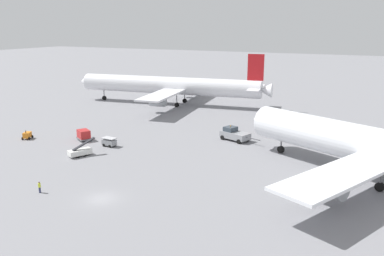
% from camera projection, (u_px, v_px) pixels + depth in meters
% --- Properties ---
extents(ground_plane, '(600.00, 600.00, 0.00)m').
position_uv_depth(ground_plane, '(101.00, 199.00, 54.44)').
color(ground_plane, gray).
extents(airliner_at_gate_left, '(59.49, 44.41, 15.16)m').
position_uv_depth(airliner_at_gate_left, '(171.00, 86.00, 117.94)').
color(airliner_at_gate_left, silver).
rests_on(airliner_at_gate_left, ground).
extents(airliner_being_pushed, '(45.58, 45.11, 17.04)m').
position_uv_depth(airliner_being_pushed, '(377.00, 148.00, 59.71)').
color(airliner_being_pushed, white).
rests_on(airliner_being_pushed, ground).
extents(pushback_tug, '(9.09, 4.74, 2.91)m').
position_uv_depth(pushback_tug, '(235.00, 134.00, 81.86)').
color(pushback_tug, gray).
rests_on(pushback_tug, ground).
extents(gse_container_dolly_flat, '(3.87, 3.52, 2.15)m').
position_uv_depth(gse_container_dolly_flat, '(84.00, 135.00, 81.68)').
color(gse_container_dolly_flat, slate).
rests_on(gse_container_dolly_flat, ground).
extents(gse_belt_loader_portside, '(3.37, 4.97, 3.02)m').
position_uv_depth(gse_belt_loader_portside, '(80.00, 152.00, 71.99)').
color(gse_belt_loader_portside, silver).
rests_on(gse_belt_loader_portside, ground).
extents(gse_baggage_cart_near_cluster, '(2.83, 1.76, 1.71)m').
position_uv_depth(gse_baggage_cart_near_cluster, '(109.00, 142.00, 77.73)').
color(gse_baggage_cart_near_cluster, gray).
rests_on(gse_baggage_cart_near_cluster, ground).
extents(gse_gpu_cart_small, '(2.33, 2.57, 1.90)m').
position_uv_depth(gse_gpu_cart_small, '(27.00, 135.00, 82.80)').
color(gse_gpu_cart_small, orange).
rests_on(gse_gpu_cart_small, ground).
extents(ground_crew_wing_walker_right, '(0.36, 0.36, 1.61)m').
position_uv_depth(ground_crew_wing_walker_right, '(40.00, 187.00, 56.19)').
color(ground_crew_wing_walker_right, '#2D3351').
rests_on(ground_crew_wing_walker_right, ground).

